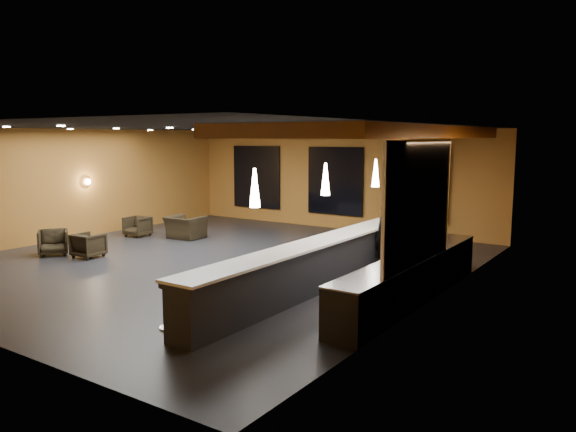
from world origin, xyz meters
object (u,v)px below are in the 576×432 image
Objects in this scene: bar_counter at (313,268)px; armchair_a at (53,242)px; column at (400,192)px; bar_stool_0 at (170,299)px; pendant_2 at (376,173)px; staff_b at (425,233)px; pendant_0 at (255,188)px; armchair_d at (185,227)px; bar_stool_1 at (232,276)px; staff_a at (386,238)px; pendant_1 at (325,179)px; bar_stool_3 at (325,251)px; prep_counter at (411,279)px; armchair_b at (89,245)px; staff_c at (424,236)px; bar_stool_2 at (279,261)px; armchair_c at (137,226)px.

armchair_a is (-7.87, -0.92, -0.15)m from bar_counter.
bar_stool_0 is at bearing -95.46° from column.
pendant_2 is 1.97m from staff_b.
bar_counter is at bearing 90.00° from pendant_0.
armchair_d is 8.69m from bar_stool_0.
bar_counter is at bearing 59.72° from bar_stool_1.
bar_counter reaches higher than armchair_d.
bar_stool_0 is (7.11, -2.46, 0.17)m from armchair_a.
pendant_0 is 0.42× the size of staff_a.
staff_b reaches higher than armchair_d.
armchair_d is at bearing 159.48° from pendant_1.
bar_stool_3 is (-0.71, 1.75, -0.03)m from bar_counter.
armchair_a is (-7.87, -1.42, -2.00)m from pendant_1.
prep_counter reaches higher than armchair_b.
staff_a is at bearing -104.18° from staff_c.
prep_counter is at bearing -75.40° from staff_b.
armchair_d is 6.08m from bar_stool_3.
staff_a is (0.60, 2.39, 0.34)m from bar_counter.
column is 4.34× the size of bar_stool_1.
staff_a is at bearing 126.54° from prep_counter.
bar_stool_2 reaches higher than armchair_b.
bar_counter is at bearing 77.30° from bar_stool_0.
pendant_0 is 5.89m from staff_b.
bar_stool_1 reaches higher than armchair_c.
column is at bearing 79.25° from bar_stool_2.
staff_b reaches higher than prep_counter.
prep_counter reaches higher than armchair_c.
pendant_0 is 0.41× the size of staff_b.
pendant_0 is at bearing -32.30° from armchair_c.
pendant_1 reaches higher than staff_a.
armchair_b is at bearing -153.46° from staff_b.
pendant_2 reaches higher than staff_a.
armchair_a is at bearing -132.72° from staff_c.
staff_b reaches higher than armchair_a.
column is 2.06× the size of staff_b.
armchair_b is at bearing -142.76° from column.
armchair_c is (-8.83, -0.01, -0.51)m from staff_a.
pendant_2 reaches higher than bar_stool_2.
column is at bearing 154.71° from staff_c.
column is 4.84× the size of armchair_c.
bar_counter is 11.43× the size of pendant_2.
pendant_0 is 0.42× the size of staff_c.
pendant_2 reaches higher than armchair_b.
bar_counter is 2.49m from staff_a.
pendant_1 is at bearing 90.00° from pendant_0.
bar_stool_1 is at bearing 94.99° from bar_stool_0.
armchair_a is at bearing -171.80° from prep_counter.
column is 2.05m from staff_c.
armchair_d is (-8.66, 2.49, -0.07)m from prep_counter.
pendant_1 is at bearing -60.41° from bar_stool_3.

